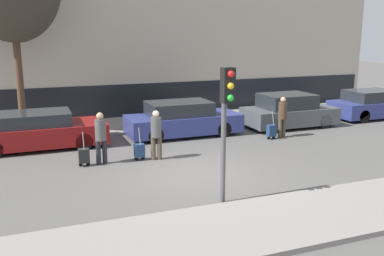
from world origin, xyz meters
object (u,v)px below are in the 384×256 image
at_px(parked_car_0, 38,131).
at_px(parked_car_1, 182,120).
at_px(pedestrian_left, 101,135).
at_px(pedestrian_center, 156,132).
at_px(trolley_right, 271,131).
at_px(parked_car_2, 289,112).
at_px(trolley_left, 84,156).
at_px(parked_car_3, 372,105).
at_px(trolley_center, 139,150).
at_px(pedestrian_right, 282,115).
at_px(traffic_light, 226,108).

distance_m(parked_car_0, parked_car_1, 5.43).
distance_m(parked_car_0, pedestrian_left, 3.29).
relative_size(pedestrian_center, trolley_right, 1.46).
bearing_deg(parked_car_2, pedestrian_left, -163.57).
xyz_separation_m(parked_car_1, trolley_right, (3.00, -1.82, -0.31)).
xyz_separation_m(trolley_left, pedestrian_center, (2.29, -0.12, 0.58)).
bearing_deg(parked_car_2, trolley_right, -138.06).
bearing_deg(trolley_right, parked_car_2, 41.94).
relative_size(parked_car_3, pedestrian_center, 2.51).
relative_size(parked_car_3, trolley_center, 3.76).
bearing_deg(trolley_right, trolley_left, -173.00).
relative_size(parked_car_3, pedestrian_left, 2.47).
distance_m(pedestrian_left, pedestrian_right, 7.25).
bearing_deg(parked_car_0, traffic_light, -60.52).
bearing_deg(parked_car_3, traffic_light, -147.59).
relative_size(parked_car_1, trolley_center, 4.16).
bearing_deg(pedestrian_right, trolley_right, -179.93).
bearing_deg(pedestrian_right, trolley_center, 177.66).
xyz_separation_m(trolley_left, traffic_light, (2.76, -4.29, 2.02)).
xyz_separation_m(parked_car_0, parked_car_1, (5.43, -0.09, 0.03)).
height_order(parked_car_3, trolley_left, parked_car_3).
bearing_deg(pedestrian_right, trolley_left, 175.47).
height_order(parked_car_1, pedestrian_left, pedestrian_left).
relative_size(trolley_center, trolley_right, 0.98).
bearing_deg(trolley_right, parked_car_3, 15.89).
xyz_separation_m(parked_car_0, trolley_center, (2.99, -2.80, -0.29)).
relative_size(parked_car_0, trolley_center, 4.33).
bearing_deg(parked_car_3, trolley_right, -164.11).
height_order(parked_car_0, parked_car_1, parked_car_1).
height_order(pedestrian_left, trolley_center, pedestrian_left).
height_order(parked_car_2, parked_car_3, parked_car_2).
xyz_separation_m(parked_car_0, trolley_right, (8.44, -1.90, -0.28)).
distance_m(parked_car_2, trolley_right, 2.52).
distance_m(parked_car_2, pedestrian_center, 7.28).
bearing_deg(pedestrian_center, pedestrian_left, -173.63).
xyz_separation_m(parked_car_0, pedestrian_center, (3.53, -2.91, 0.29)).
distance_m(parked_car_1, parked_car_2, 4.87).
height_order(parked_car_2, trolley_right, parked_car_2).
bearing_deg(parked_car_3, parked_car_2, -177.19).
bearing_deg(parked_car_1, pedestrian_center, -124.04).
height_order(parked_car_2, trolley_left, parked_car_2).
distance_m(parked_car_1, trolley_left, 5.00).
relative_size(parked_car_0, parked_car_1, 1.04).
xyz_separation_m(parked_car_1, traffic_light, (-1.43, -6.99, 1.71)).
xyz_separation_m(parked_car_2, pedestrian_center, (-6.77, -2.68, 0.24)).
relative_size(trolley_center, pedestrian_right, 0.67).
height_order(parked_car_0, trolley_right, parked_car_0).
bearing_deg(trolley_right, parked_car_1, 148.84).
distance_m(parked_car_2, pedestrian_left, 8.87).
bearing_deg(parked_car_3, trolley_center, -167.02).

